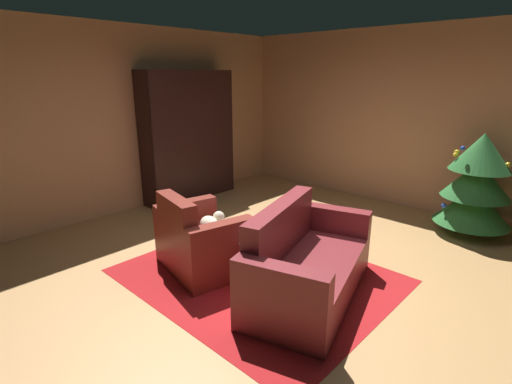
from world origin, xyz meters
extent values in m
plane|color=#B3834E|center=(0.00, 0.00, 0.00)|extent=(7.51, 7.51, 0.00)
cube|color=tan|center=(0.00, 3.13, 1.40)|extent=(6.38, 0.06, 2.80)
cube|color=tan|center=(-3.16, 0.00, 1.40)|extent=(0.06, 6.32, 2.80)
cube|color=maroon|center=(-0.16, -0.24, 0.00)|extent=(2.69, 2.20, 0.01)
cube|color=black|center=(-2.72, 1.00, 1.07)|extent=(0.03, 1.67, 2.15)
cube|color=black|center=(-2.91, 1.83, 1.07)|extent=(0.40, 0.02, 2.15)
cube|color=black|center=(-2.91, 0.18, 1.07)|extent=(0.40, 0.03, 2.15)
cube|color=black|center=(-2.91, 1.00, 0.01)|extent=(0.37, 1.62, 0.03)
cube|color=black|center=(-2.91, 1.00, 0.37)|extent=(0.37, 1.62, 0.03)
cube|color=black|center=(-2.91, 1.00, 0.72)|extent=(0.37, 1.62, 0.02)
cube|color=black|center=(-2.91, 1.00, 1.07)|extent=(0.37, 1.62, 0.02)
cube|color=black|center=(-2.91, 1.00, 1.43)|extent=(0.37, 1.62, 0.02)
cube|color=black|center=(-2.91, 1.00, 1.78)|extent=(0.37, 1.62, 0.02)
cube|color=black|center=(-2.91, 1.00, 2.13)|extent=(0.37, 1.62, 0.03)
cube|color=black|center=(-3.06, 1.00, 0.66)|extent=(0.05, 0.91, 0.57)
cube|color=black|center=(-3.04, 1.00, 0.66)|extent=(0.03, 0.94, 0.60)
cube|color=#433A2F|center=(-2.97, 1.75, 0.15)|extent=(0.26, 0.05, 0.25)
cube|color=#533725|center=(-2.95, 1.70, 0.15)|extent=(0.29, 0.04, 0.24)
cube|color=navy|center=(-3.00, 1.65, 0.17)|extent=(0.20, 0.05, 0.28)
cube|color=#865890|center=(-3.01, 1.60, 0.17)|extent=(0.18, 0.04, 0.30)
cube|color=#47361B|center=(-2.95, 1.55, 0.15)|extent=(0.29, 0.05, 0.25)
cube|color=#BDAE8E|center=(-2.98, 1.50, 0.12)|extent=(0.24, 0.05, 0.20)
cube|color=#2B8540|center=(-2.96, 1.45, 0.12)|extent=(0.28, 0.05, 0.19)
cube|color=#3E7F35|center=(-2.95, 1.40, 0.13)|extent=(0.29, 0.04, 0.21)
cube|color=#257C4A|center=(-2.98, 1.77, 1.19)|extent=(0.23, 0.04, 0.21)
cube|color=navy|center=(-3.00, 1.72, 1.23)|extent=(0.19, 0.04, 0.29)
cube|color=#236F84|center=(-2.97, 1.69, 1.19)|extent=(0.26, 0.03, 0.21)
cube|color=#146494|center=(-2.96, 1.65, 1.20)|extent=(0.28, 0.04, 0.23)
cube|color=#815798|center=(-2.95, 1.59, 1.21)|extent=(0.29, 0.05, 0.24)
cube|color=#176E8C|center=(-3.00, 1.55, 1.24)|extent=(0.20, 0.04, 0.30)
cube|color=orange|center=(-2.99, 1.77, 1.55)|extent=(0.22, 0.05, 0.23)
cube|color=#1D6F94|center=(-2.95, 1.73, 1.57)|extent=(0.29, 0.03, 0.26)
cube|color=teal|center=(-2.99, 1.69, 1.58)|extent=(0.22, 0.05, 0.28)
cube|color=red|center=(-3.01, 1.64, 1.58)|extent=(0.18, 0.03, 0.28)
cube|color=orange|center=(-2.96, 1.60, 1.54)|extent=(0.28, 0.04, 0.20)
cube|color=#814E90|center=(-3.00, 1.55, 1.58)|extent=(0.20, 0.04, 0.29)
cube|color=#288241|center=(-2.97, 1.50, 1.58)|extent=(0.25, 0.04, 0.28)
cube|color=#113B94|center=(-2.99, 1.75, 1.93)|extent=(0.22, 0.04, 0.27)
cube|color=orange|center=(-2.97, 1.70, 1.89)|extent=(0.25, 0.05, 0.20)
cube|color=#98508C|center=(-2.96, 1.65, 1.90)|extent=(0.29, 0.03, 0.21)
cube|color=#B4AF99|center=(-2.98, 1.61, 1.93)|extent=(0.24, 0.04, 0.26)
cube|color=#87498A|center=(-3.00, 1.57, 1.89)|extent=(0.20, 0.03, 0.20)
cube|color=purple|center=(-2.97, 1.53, 1.90)|extent=(0.25, 0.03, 0.22)
cube|color=maroon|center=(-0.73, -0.51, 0.21)|extent=(0.83, 0.87, 0.42)
cube|color=maroon|center=(-0.80, -0.79, 0.65)|extent=(0.71, 0.31, 0.45)
cube|color=maroon|center=(-0.32, -0.60, 0.34)|extent=(0.31, 0.76, 0.67)
cube|color=maroon|center=(-1.15, -0.42, 0.34)|extent=(0.31, 0.76, 0.67)
ellipsoid|color=beige|center=(-0.69, -0.45, 0.51)|extent=(0.31, 0.24, 0.18)
sphere|color=beige|center=(-0.68, -0.32, 0.57)|extent=(0.13, 0.13, 0.13)
cube|color=maroon|center=(0.46, -0.16, 0.20)|extent=(1.17, 1.52, 0.39)
cube|color=maroon|center=(0.15, -0.25, 0.64)|extent=(0.56, 1.34, 0.50)
cube|color=maroon|center=(0.68, -0.88, 0.33)|extent=(0.83, 0.40, 0.67)
cube|color=maroon|center=(0.24, 0.56, 0.33)|extent=(0.83, 0.40, 0.67)
cylinder|color=black|center=(-0.07, -0.11, 0.22)|extent=(0.04, 0.04, 0.43)
cylinder|color=black|center=(-0.36, 0.04, 0.22)|extent=(0.04, 0.04, 0.43)
cylinder|color=black|center=(-0.36, -0.29, 0.22)|extent=(0.04, 0.04, 0.43)
cylinder|color=silver|center=(-0.26, -0.12, 0.44)|extent=(0.70, 0.70, 0.02)
cube|color=#447556|center=(-0.31, -0.11, 0.47)|extent=(0.20, 0.17, 0.03)
cube|color=#3C5184|center=(-0.29, -0.10, 0.49)|extent=(0.16, 0.12, 0.02)
cube|color=#357643|center=(-0.30, -0.11, 0.51)|extent=(0.22, 0.12, 0.02)
cube|color=#DCBC58|center=(-0.29, -0.11, 0.54)|extent=(0.17, 0.11, 0.03)
cylinder|color=navy|center=(-0.11, -0.24, 0.55)|extent=(0.06, 0.06, 0.19)
cylinder|color=navy|center=(-0.11, -0.24, 0.68)|extent=(0.02, 0.02, 0.07)
cylinder|color=brown|center=(1.15, 2.56, 0.08)|extent=(0.08, 0.08, 0.16)
cone|color=#2A6A30|center=(1.15, 2.56, 0.40)|extent=(0.95, 0.95, 0.48)
cone|color=#2A6A30|center=(1.15, 2.56, 0.77)|extent=(0.85, 0.85, 0.48)
cone|color=#2A6A30|center=(1.15, 2.56, 1.13)|extent=(0.75, 0.75, 0.48)
sphere|color=yellow|center=(0.99, 2.82, 1.00)|extent=(0.06, 0.06, 0.06)
sphere|color=yellow|center=(0.85, 2.57, 1.09)|extent=(0.07, 0.07, 0.07)
sphere|color=red|center=(1.13, 2.86, 1.03)|extent=(0.08, 0.08, 0.08)
sphere|color=yellow|center=(1.45, 2.60, 1.00)|extent=(0.06, 0.06, 0.06)
sphere|color=blue|center=(0.87, 2.30, 0.40)|extent=(0.07, 0.07, 0.07)
sphere|color=yellow|center=(0.87, 2.47, 1.07)|extent=(0.06, 0.06, 0.06)
sphere|color=blue|center=(0.99, 2.32, 1.19)|extent=(0.06, 0.06, 0.06)
camera|label=1|loc=(2.35, -2.95, 2.08)|focal=26.96mm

